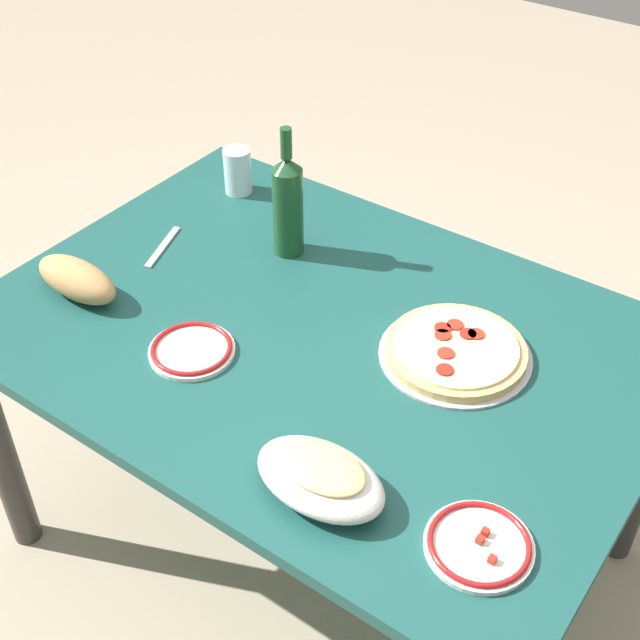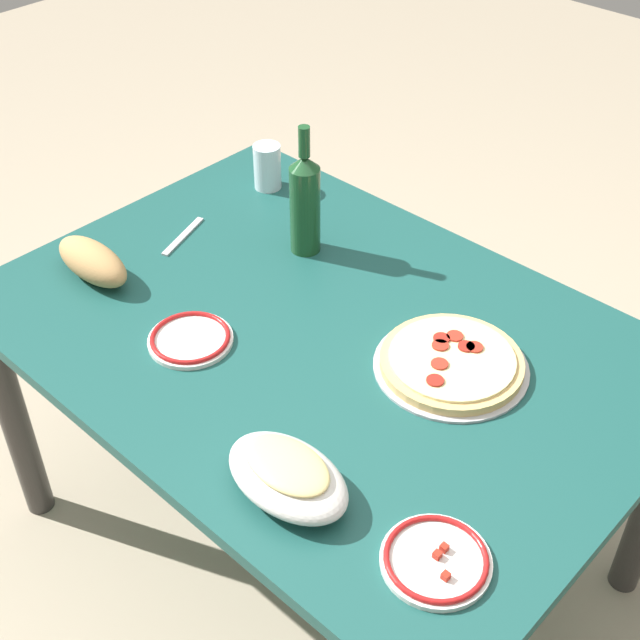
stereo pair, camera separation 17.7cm
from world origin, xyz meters
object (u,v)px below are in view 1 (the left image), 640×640
Objects in this scene: pepperoni_pizza at (456,351)px; side_plate_near at (192,350)px; bread_loaf at (77,279)px; dining_table at (320,368)px; side_plate_far at (479,545)px; baked_pasta_dish at (320,476)px; wine_bottle at (288,204)px; water_glass at (238,171)px.

pepperoni_pizza reaches higher than side_plate_near.
bread_loaf reaches higher than side_plate_near.
bread_loaf is (0.76, 0.30, 0.03)m from pepperoni_pizza.
dining_table is 6.30× the size of bread_loaf.
side_plate_far is at bearing 150.91° from dining_table.
side_plate_far is (-0.69, 0.08, 0.00)m from side_plate_near.
side_plate_near is at bearing -18.34° from baked_pasta_dish.
baked_pasta_dish is at bearing 87.69° from pepperoni_pizza.
dining_table is at bearing -29.09° from side_plate_far.
side_plate_far is 1.02m from bread_loaf.
wine_bottle reaches higher than pepperoni_pizza.
bread_loaf is at bearing -0.04° from side_plate_near.
baked_pasta_dish is 1.37× the size of side_plate_near.
baked_pasta_dish is at bearing 125.75° from dining_table.
baked_pasta_dish is at bearing 161.66° from side_plate_near.
dining_table is 0.38m from wine_bottle.
baked_pasta_dish is 0.44m from side_plate_near.
bread_loaf is at bearing 22.40° from dining_table.
bread_loaf reaches higher than side_plate_far.
side_plate_near is at bearing 34.61° from pepperoni_pizza.
side_plate_near is (-0.33, 0.54, -0.05)m from water_glass.
pepperoni_pizza is at bearing -160.41° from dining_table.
pepperoni_pizza is 0.80m from water_glass.
water_glass is at bearing -90.18° from bread_loaf.
side_plate_near is (0.43, 0.30, -0.01)m from pepperoni_pizza.
dining_table is 4.41× the size of wine_bottle.
side_plate_near is (-0.06, 0.40, -0.12)m from wine_bottle.
side_plate_near is at bearing 50.51° from dining_table.
baked_pasta_dish is at bearing 131.49° from wine_bottle.
dining_table is at bearing 19.59° from pepperoni_pizza.
side_plate_near reaches higher than dining_table.
wine_bottle reaches higher than bread_loaf.
water_glass is at bearing -27.30° from wine_bottle.
dining_table is at bearing 139.58° from wine_bottle.
bread_loaf is at bearing -10.52° from baked_pasta_dish.
dining_table is 0.45m from baked_pasta_dish.
side_plate_far is at bearing 148.51° from water_glass.
side_plate_far is (-0.75, 0.48, -0.12)m from wine_bottle.
side_plate_near is 0.99× the size of side_plate_far.
baked_pasta_dish is at bearing 169.48° from bread_loaf.
wine_bottle is at bearing -40.42° from dining_table.
side_plate_far is (-0.27, -0.06, -0.03)m from baked_pasta_dish.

